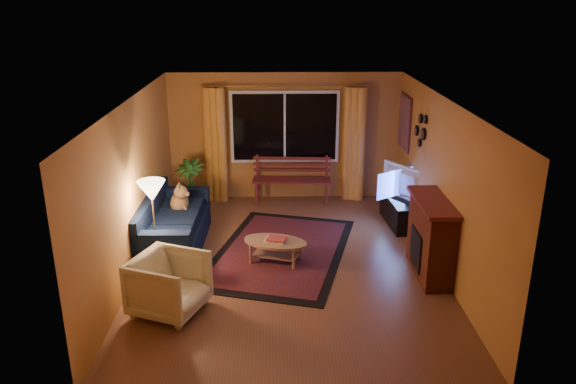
{
  "coord_description": "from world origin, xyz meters",
  "views": [
    {
      "loc": [
        -0.2,
        -7.74,
        3.89
      ],
      "look_at": [
        0.0,
        0.3,
        1.05
      ],
      "focal_mm": 35.0,
      "sensor_mm": 36.0,
      "label": 1
    }
  ],
  "objects_px": {
    "tv_console": "(399,212)",
    "coffee_table": "(275,251)",
    "sofa": "(172,223)",
    "floor_lamp": "(155,228)",
    "bench": "(292,191)",
    "armchair": "(169,282)"
  },
  "relations": [
    {
      "from": "armchair",
      "to": "floor_lamp",
      "type": "xyz_separation_m",
      "value": [
        -0.38,
        1.09,
        0.28
      ]
    },
    {
      "from": "sofa",
      "to": "floor_lamp",
      "type": "height_order",
      "value": "floor_lamp"
    },
    {
      "from": "coffee_table",
      "to": "armchair",
      "type": "bearing_deg",
      "value": -134.48
    },
    {
      "from": "armchair",
      "to": "coffee_table",
      "type": "distance_m",
      "value": 1.96
    },
    {
      "from": "sofa",
      "to": "coffee_table",
      "type": "height_order",
      "value": "sofa"
    },
    {
      "from": "armchair",
      "to": "tv_console",
      "type": "distance_m",
      "value": 4.56
    },
    {
      "from": "tv_console",
      "to": "floor_lamp",
      "type": "bearing_deg",
      "value": -160.16
    },
    {
      "from": "floor_lamp",
      "to": "sofa",
      "type": "bearing_deg",
      "value": 84.0
    },
    {
      "from": "floor_lamp",
      "to": "tv_console",
      "type": "distance_m",
      "value": 4.34
    },
    {
      "from": "bench",
      "to": "sofa",
      "type": "distance_m",
      "value": 2.88
    },
    {
      "from": "sofa",
      "to": "floor_lamp",
      "type": "xyz_separation_m",
      "value": [
        -0.09,
        -0.85,
        0.27
      ]
    },
    {
      "from": "sofa",
      "to": "bench",
      "type": "bearing_deg",
      "value": 48.09
    },
    {
      "from": "sofa",
      "to": "armchair",
      "type": "height_order",
      "value": "sofa"
    },
    {
      "from": "bench",
      "to": "tv_console",
      "type": "relative_size",
      "value": 1.34
    },
    {
      "from": "bench",
      "to": "tv_console",
      "type": "xyz_separation_m",
      "value": [
        1.87,
        -1.18,
        0.01
      ]
    },
    {
      "from": "armchair",
      "to": "coffee_table",
      "type": "bearing_deg",
      "value": -22.52
    },
    {
      "from": "bench",
      "to": "coffee_table",
      "type": "bearing_deg",
      "value": -93.36
    },
    {
      "from": "coffee_table",
      "to": "tv_console",
      "type": "xyz_separation_m",
      "value": [
        2.2,
        1.47,
        0.06
      ]
    },
    {
      "from": "tv_console",
      "to": "coffee_table",
      "type": "bearing_deg",
      "value": -150.6
    },
    {
      "from": "sofa",
      "to": "armchair",
      "type": "distance_m",
      "value": 1.96
    },
    {
      "from": "armchair",
      "to": "floor_lamp",
      "type": "relative_size",
      "value": 0.6
    },
    {
      "from": "floor_lamp",
      "to": "coffee_table",
      "type": "height_order",
      "value": "floor_lamp"
    }
  ]
}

